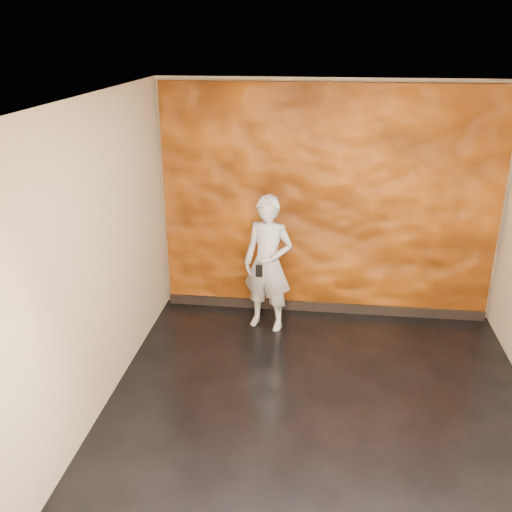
# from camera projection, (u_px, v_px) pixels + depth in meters

# --- Properties ---
(room) EXTENTS (4.02, 4.02, 2.81)m
(room) POSITION_uv_depth(u_px,v_px,m) (326.00, 268.00, 4.84)
(room) COLOR black
(room) RESTS_ON ground
(feature_wall) EXTENTS (3.90, 0.06, 2.75)m
(feature_wall) POSITION_uv_depth(u_px,v_px,m) (328.00, 204.00, 6.66)
(feature_wall) COLOR #C35D11
(feature_wall) RESTS_ON ground
(baseboard) EXTENTS (3.90, 0.04, 0.12)m
(baseboard) POSITION_uv_depth(u_px,v_px,m) (323.00, 307.00, 7.11)
(baseboard) COLOR black
(baseboard) RESTS_ON ground
(man) EXTENTS (0.66, 0.52, 1.59)m
(man) POSITION_uv_depth(u_px,v_px,m) (268.00, 264.00, 6.50)
(man) COLOR #9B9EA9
(man) RESTS_ON ground
(phone) EXTENTS (0.08, 0.02, 0.14)m
(phone) POSITION_uv_depth(u_px,v_px,m) (259.00, 271.00, 6.27)
(phone) COLOR black
(phone) RESTS_ON man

